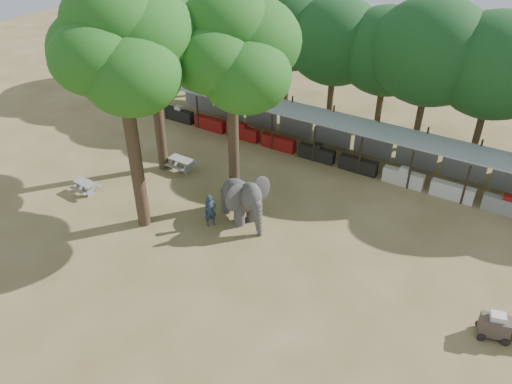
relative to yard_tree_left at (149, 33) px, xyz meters
The scene contains 11 objects.
ground 14.23m from the yard_tree_left, 38.20° to the right, with size 100.00×100.00×0.00m, color brown.
vendor_stalls 13.30m from the yard_tree_left, 36.06° to the left, with size 28.00×2.99×2.80m.
yard_tree_left is the anchor object (origin of this frame).
yard_tree_center 5.92m from the yard_tree_left, 59.04° to the right, with size 7.10×6.90×12.04m.
yard_tree_back 6.09m from the yard_tree_left, ahead, with size 7.10×6.90×11.36m.
backdrop_trees 15.17m from the yard_tree_left, 52.28° to the left, with size 46.46×5.95×8.33m.
elephant 10.26m from the yard_tree_left, 16.54° to the right, with size 3.55×2.83×2.66m.
handler 10.17m from the yard_tree_left, 29.33° to the right, with size 0.65×0.43×1.79m, color #26384C.
picnic_table_near 9.26m from the yard_tree_left, 109.93° to the right, with size 1.46×1.33×0.68m.
picnic_table_far 7.80m from the yard_tree_left, ahead, with size 1.55×1.40×0.77m.
cart_front 21.69m from the yard_tree_left, 10.06° to the right, with size 1.39×1.10×1.19m.
Camera 1 is at (10.13, -12.78, 15.50)m, focal length 35.00 mm.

